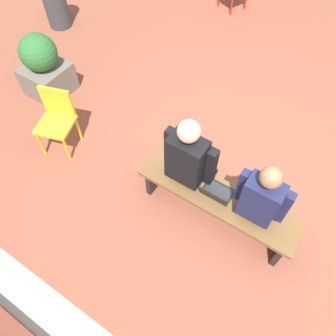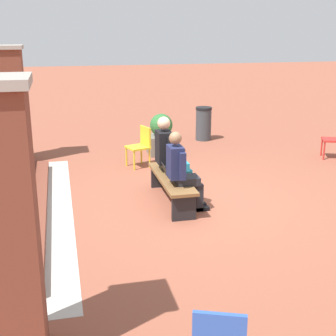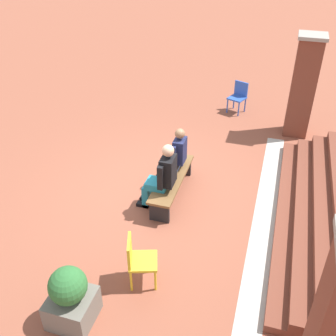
{
  "view_description": "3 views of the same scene",
  "coord_description": "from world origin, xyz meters",
  "px_view_note": "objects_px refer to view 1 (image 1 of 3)",
  "views": [
    {
      "loc": [
        -0.42,
        2.02,
        3.47
      ],
      "look_at": [
        0.63,
        0.42,
        0.7
      ],
      "focal_mm": 35.0,
      "sensor_mm": 36.0,
      "label": 1
    },
    {
      "loc": [
        -7.1,
        2.02,
        2.83
      ],
      "look_at": [
        0.13,
        0.33,
        0.59
      ],
      "focal_mm": 50.0,
      "sensor_mm": 36.0,
      "label": 2
    },
    {
      "loc": [
        6.1,
        2.02,
        4.8
      ],
      "look_at": [
        0.49,
        0.32,
        0.92
      ],
      "focal_mm": 42.0,
      "sensor_mm": 36.0,
      "label": 3
    }
  ],
  "objects_px": {
    "person_student": "(262,198)",
    "person_adult": "(192,159)",
    "laptop": "(216,193)",
    "bench": "(217,200)",
    "plastic_chair_near_bench_left": "(57,117)",
    "litter_bin": "(55,2)",
    "planter": "(44,67)"
  },
  "relations": [
    {
      "from": "plastic_chair_near_bench_left",
      "to": "litter_bin",
      "type": "height_order",
      "value": "litter_bin"
    },
    {
      "from": "planter",
      "to": "litter_bin",
      "type": "distance_m",
      "value": 1.77
    },
    {
      "from": "plastic_chair_near_bench_left",
      "to": "planter",
      "type": "distance_m",
      "value": 1.09
    },
    {
      "from": "bench",
      "to": "planter",
      "type": "relative_size",
      "value": 1.91
    },
    {
      "from": "person_student",
      "to": "planter",
      "type": "relative_size",
      "value": 1.38
    },
    {
      "from": "planter",
      "to": "laptop",
      "type": "bearing_deg",
      "value": 170.38
    },
    {
      "from": "laptop",
      "to": "person_adult",
      "type": "bearing_deg",
      "value": -12.66
    },
    {
      "from": "person_adult",
      "to": "plastic_chair_near_bench_left",
      "type": "relative_size",
      "value": 1.65
    },
    {
      "from": "person_student",
      "to": "plastic_chair_near_bench_left",
      "type": "bearing_deg",
      "value": 4.08
    },
    {
      "from": "bench",
      "to": "litter_bin",
      "type": "xyz_separation_m",
      "value": [
        4.24,
        -1.88,
        0.08
      ]
    },
    {
      "from": "person_adult",
      "to": "planter",
      "type": "height_order",
      "value": "person_adult"
    },
    {
      "from": "person_student",
      "to": "person_adult",
      "type": "xyz_separation_m",
      "value": [
        0.8,
        -0.01,
        0.04
      ]
    },
    {
      "from": "laptop",
      "to": "plastic_chair_near_bench_left",
      "type": "xyz_separation_m",
      "value": [
        2.19,
        0.11,
        -0.02
      ]
    },
    {
      "from": "bench",
      "to": "planter",
      "type": "height_order",
      "value": "planter"
    },
    {
      "from": "plastic_chair_near_bench_left",
      "to": "litter_bin",
      "type": "distance_m",
      "value": 2.84
    },
    {
      "from": "bench",
      "to": "person_adult",
      "type": "bearing_deg",
      "value": -10.1
    },
    {
      "from": "person_student",
      "to": "laptop",
      "type": "bearing_deg",
      "value": 9.99
    },
    {
      "from": "person_adult",
      "to": "litter_bin",
      "type": "bearing_deg",
      "value": -25.23
    },
    {
      "from": "bench",
      "to": "litter_bin",
      "type": "relative_size",
      "value": 2.09
    },
    {
      "from": "bench",
      "to": "planter",
      "type": "xyz_separation_m",
      "value": [
        3.11,
        -0.51,
        0.08
      ]
    },
    {
      "from": "person_student",
      "to": "planter",
      "type": "bearing_deg",
      "value": -7.22
    },
    {
      "from": "bench",
      "to": "person_student",
      "type": "distance_m",
      "value": 0.54
    },
    {
      "from": "person_student",
      "to": "litter_bin",
      "type": "height_order",
      "value": "person_student"
    },
    {
      "from": "bench",
      "to": "plastic_chair_near_bench_left",
      "type": "xyz_separation_m",
      "value": [
        2.22,
        0.12,
        0.13
      ]
    },
    {
      "from": "laptop",
      "to": "person_student",
      "type": "bearing_deg",
      "value": -170.01
    },
    {
      "from": "laptop",
      "to": "plastic_chair_near_bench_left",
      "type": "bearing_deg",
      "value": 2.89
    },
    {
      "from": "laptop",
      "to": "planter",
      "type": "xyz_separation_m",
      "value": [
        3.08,
        -0.52,
        -0.06
      ]
    },
    {
      "from": "laptop",
      "to": "planter",
      "type": "distance_m",
      "value": 3.13
    },
    {
      "from": "person_student",
      "to": "person_adult",
      "type": "bearing_deg",
      "value": -0.37
    },
    {
      "from": "laptop",
      "to": "litter_bin",
      "type": "bearing_deg",
      "value": -24.22
    },
    {
      "from": "person_adult",
      "to": "bench",
      "type": "bearing_deg",
      "value": 169.9
    },
    {
      "from": "person_student",
      "to": "person_adult",
      "type": "height_order",
      "value": "person_adult"
    }
  ]
}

